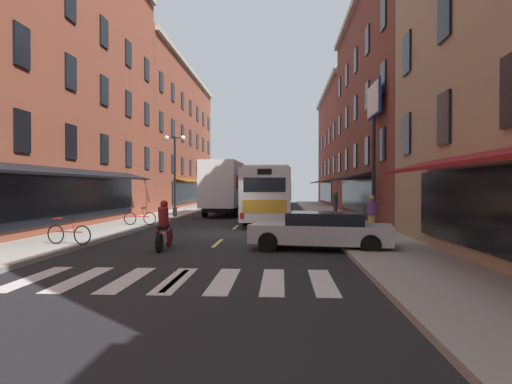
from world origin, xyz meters
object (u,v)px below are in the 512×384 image
(motorcycle_rider, at_px, (164,228))
(transit_bus, at_px, (270,194))
(sedan_mid, at_px, (237,202))
(sedan_near, at_px, (322,230))
(billboard_sign, at_px, (374,117))
(box_truck, at_px, (225,188))
(pedestrian_near, at_px, (372,214))
(bicycle_mid, at_px, (140,218))
(bicycle_near, at_px, (69,234))
(pedestrian_mid, at_px, (335,202))
(street_lamp_twin, at_px, (175,172))

(motorcycle_rider, bearing_deg, transit_bus, 75.27)
(sedan_mid, bearing_deg, sedan_near, -78.03)
(sedan_mid, bearing_deg, billboard_sign, -64.23)
(box_truck, height_order, pedestrian_near, box_truck)
(transit_bus, bearing_deg, billboard_sign, -38.88)
(transit_bus, bearing_deg, pedestrian_near, -61.85)
(transit_bus, distance_m, box_truck, 6.24)
(sedan_mid, distance_m, bicycle_mid, 18.81)
(sedan_mid, bearing_deg, bicycle_near, -96.75)
(bicycle_near, xyz_separation_m, pedestrian_mid, (11.09, 16.84, 0.50))
(pedestrian_near, bearing_deg, bicycle_near, 75.94)
(motorcycle_rider, height_order, pedestrian_mid, pedestrian_mid)
(transit_bus, relative_size, street_lamp_twin, 2.09)
(transit_bus, height_order, sedan_mid, transit_bus)
(billboard_sign, bearing_deg, transit_bus, 141.12)
(sedan_near, distance_m, bicycle_mid, 11.43)
(box_truck, relative_size, sedan_mid, 1.73)
(pedestrian_near, height_order, street_lamp_twin, street_lamp_twin)
(billboard_sign, xyz_separation_m, sedan_near, (-3.31, -7.73, -4.97))
(motorcycle_rider, bearing_deg, pedestrian_near, 27.08)
(sedan_mid, relative_size, pedestrian_mid, 2.86)
(motorcycle_rider, height_order, pedestrian_near, pedestrian_near)
(motorcycle_rider, xyz_separation_m, bicycle_near, (-3.31, 0.03, -0.21))
(billboard_sign, xyz_separation_m, transit_bus, (-5.37, 4.33, -3.95))
(bicycle_mid, xyz_separation_m, pedestrian_near, (11.08, -3.74, 0.49))
(billboard_sign, distance_m, box_truck, 13.47)
(bicycle_mid, bearing_deg, street_lamp_twin, 88.18)
(sedan_near, relative_size, street_lamp_twin, 0.90)
(sedan_mid, distance_m, bicycle_near, 26.38)
(sedan_near, relative_size, pedestrian_near, 3.00)
(box_truck, bearing_deg, billboard_sign, -47.09)
(box_truck, bearing_deg, transit_bus, -56.19)
(transit_bus, distance_m, bicycle_mid, 8.14)
(sedan_mid, relative_size, bicycle_mid, 2.79)
(bicycle_mid, bearing_deg, box_truck, 72.23)
(bicycle_mid, distance_m, pedestrian_mid, 14.46)
(pedestrian_near, bearing_deg, box_truck, -3.20)
(sedan_mid, xyz_separation_m, pedestrian_near, (7.91, -22.29, 0.31))
(billboard_sign, xyz_separation_m, bicycle_mid, (-11.98, -0.28, -5.13))
(sedan_near, distance_m, pedestrian_near, 4.43)
(box_truck, distance_m, bicycle_near, 17.77)
(sedan_near, xyz_separation_m, bicycle_mid, (-8.67, 7.45, -0.15))
(bicycle_mid, bearing_deg, billboard_sign, 1.35)
(billboard_sign, height_order, pedestrian_near, billboard_sign)
(transit_bus, relative_size, box_truck, 1.36)
(sedan_mid, distance_m, pedestrian_near, 23.65)
(billboard_sign, relative_size, motorcycle_rider, 3.49)
(sedan_mid, xyz_separation_m, motorcycle_rider, (0.21, -26.22, 0.02))
(sedan_mid, bearing_deg, pedestrian_mid, -49.48)
(sedan_mid, relative_size, street_lamp_twin, 0.89)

